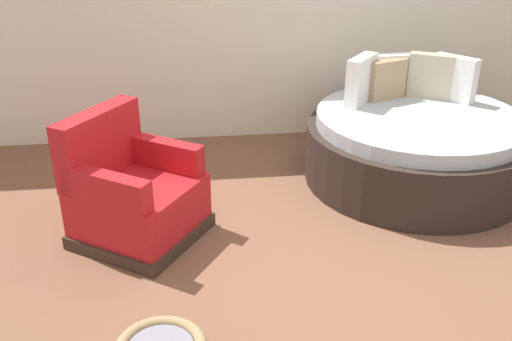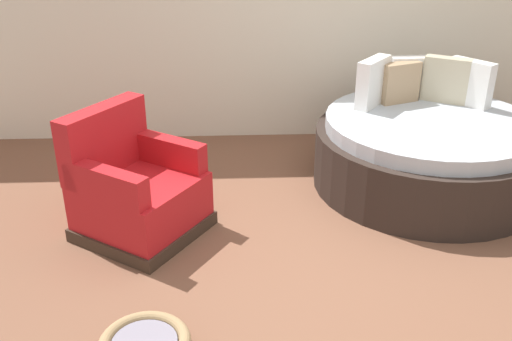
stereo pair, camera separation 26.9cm
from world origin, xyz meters
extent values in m
cube|color=brown|center=(0.00, 0.00, -0.01)|extent=(8.00, 8.00, 0.02)
cube|color=silver|center=(0.00, 2.51, 1.37)|extent=(8.00, 0.12, 2.73)
cylinder|color=#2D231E|center=(1.00, 1.23, 0.25)|extent=(1.91, 1.91, 0.50)
cylinder|color=#B2BCC6|center=(1.00, 1.23, 0.56)|extent=(1.76, 1.76, 0.12)
cube|color=white|center=(1.42, 1.56, 0.82)|extent=(0.34, 0.39, 0.40)
cube|color=#BCB293|center=(1.25, 1.66, 0.82)|extent=(0.41, 0.30, 0.40)
cube|color=white|center=(0.96, 1.79, 0.81)|extent=(0.38, 0.15, 0.38)
cube|color=tan|center=(0.83, 1.66, 0.80)|extent=(0.38, 0.24, 0.36)
cube|color=white|center=(0.57, 1.58, 0.83)|extent=(0.36, 0.40, 0.42)
cube|color=#38281E|center=(-1.35, 0.54, 0.05)|extent=(1.11, 1.11, 0.10)
cube|color=red|center=(-1.35, 0.54, 0.27)|extent=(1.05, 1.05, 0.34)
cube|color=red|center=(-1.60, 0.71, 0.69)|extent=(0.55, 0.72, 0.50)
cube|color=red|center=(-1.52, 0.28, 0.55)|extent=(0.64, 0.48, 0.22)
cube|color=red|center=(-1.17, 0.81, 0.55)|extent=(0.64, 0.48, 0.22)
camera|label=1|loc=(-0.93, -3.16, 2.29)|focal=40.06mm
camera|label=2|loc=(-0.66, -3.19, 2.29)|focal=40.06mm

